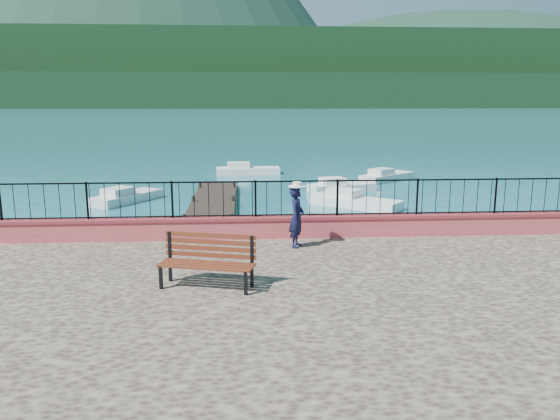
{
  "coord_description": "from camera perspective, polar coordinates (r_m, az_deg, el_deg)",
  "views": [
    {
      "loc": [
        -0.63,
        -10.61,
        4.88
      ],
      "look_at": [
        0.24,
        2.0,
        2.3
      ],
      "focal_mm": 35.0,
      "sensor_mm": 36.0,
      "label": 1
    }
  ],
  "objects": [
    {
      "name": "ground",
      "position": [
        11.7,
        -0.5,
        -13.12
      ],
      "size": [
        2000.0,
        2000.0,
        0.0
      ],
      "primitive_type": "plane",
      "color": "#19596B",
      "rests_on": "ground"
    },
    {
      "name": "far_forest",
      "position": [
        310.64,
        -3.92,
        12.27
      ],
      "size": [
        900.0,
        60.0,
        18.0
      ],
      "primitive_type": "cube",
      "color": "black",
      "rests_on": "ground"
    },
    {
      "name": "boat_3",
      "position": [
        27.23,
        -15.72,
        1.63
      ],
      "size": [
        3.13,
        3.85,
        0.8
      ],
      "primitive_type": "cube",
      "rotation": [
        0.0,
        0.0,
        1.0
      ],
      "color": "silver",
      "rests_on": "ground"
    },
    {
      "name": "boat_5",
      "position": [
        33.87,
        11.15,
        3.72
      ],
      "size": [
        3.9,
        3.48,
        0.8
      ],
      "primitive_type": "cube",
      "rotation": [
        0.0,
        0.0,
        0.67
      ],
      "color": "silver",
      "rests_on": "ground"
    },
    {
      "name": "boat_1",
      "position": [
        25.28,
        7.87,
        1.22
      ],
      "size": [
        4.11,
        3.75,
        0.8
      ],
      "primitive_type": "cube",
      "rotation": [
        0.0,
        0.0,
        -0.7
      ],
      "color": "white",
      "rests_on": "ground"
    },
    {
      "name": "boat_2",
      "position": [
        29.4,
        6.46,
        2.7
      ],
      "size": [
        3.74,
        2.22,
        0.8
      ],
      "primitive_type": "cube",
      "rotation": [
        0.0,
        0.0,
        0.28
      ],
      "color": "silver",
      "rests_on": "ground"
    },
    {
      "name": "boat_0",
      "position": [
        18.43,
        -19.62,
        -3.22
      ],
      "size": [
        4.01,
        2.56,
        0.8
      ],
      "primitive_type": "cube",
      "rotation": [
        0.0,
        0.0,
        0.36
      ],
      "color": "silver",
      "rests_on": "ground"
    },
    {
      "name": "hat",
      "position": [
        13.53,
        1.78,
        2.69
      ],
      "size": [
        0.44,
        0.44,
        0.12
      ],
      "primitive_type": "cylinder",
      "color": "white",
      "rests_on": "person"
    },
    {
      "name": "parapet",
      "position": [
        14.72,
        -1.38,
        -1.78
      ],
      "size": [
        28.0,
        0.46,
        0.58
      ],
      "primitive_type": "cube",
      "color": "#C9484A",
      "rests_on": "promenade"
    },
    {
      "name": "foothills",
      "position": [
        371.01,
        -3.97,
        14.16
      ],
      "size": [
        900.0,
        120.0,
        44.0
      ],
      "primitive_type": "cube",
      "color": "black",
      "rests_on": "ground"
    },
    {
      "name": "boat_4",
      "position": [
        36.24,
        -3.36,
        4.42
      ],
      "size": [
        4.21,
        1.52,
        0.8
      ],
      "primitive_type": "cube",
      "rotation": [
        0.0,
        0.0,
        0.05
      ],
      "color": "silver",
      "rests_on": "ground"
    },
    {
      "name": "dock",
      "position": [
        23.14,
        -7.25,
        -0.35
      ],
      "size": [
        2.0,
        16.0,
        0.3
      ],
      "primitive_type": "cube",
      "color": "#2D231C",
      "rests_on": "ground"
    },
    {
      "name": "park_bench",
      "position": [
        10.97,
        -7.62,
        -6.45
      ],
      "size": [
        1.98,
        1.1,
        1.05
      ],
      "rotation": [
        0.0,
        0.0,
        -0.27
      ],
      "color": "black",
      "rests_on": "promenade"
    },
    {
      "name": "person",
      "position": [
        13.68,
        1.76,
        -0.75
      ],
      "size": [
        0.52,
        0.65,
        1.54
      ],
      "primitive_type": "imported",
      "rotation": [
        0.0,
        0.0,
        1.27
      ],
      "color": "black",
      "rests_on": "promenade"
    },
    {
      "name": "railing",
      "position": [
        14.56,
        -1.39,
        1.15
      ],
      "size": [
        27.0,
        0.05,
        0.95
      ],
      "primitive_type": "cube",
      "color": "black",
      "rests_on": "parapet"
    },
    {
      "name": "companion_hill",
      "position": [
        611.8,
        17.5,
        10.56
      ],
      "size": [
        448.0,
        384.0,
        180.0
      ],
      "primitive_type": "ellipsoid",
      "color": "#142D23",
      "rests_on": "ground"
    }
  ]
}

